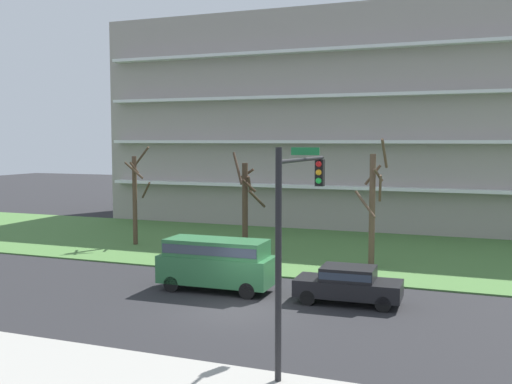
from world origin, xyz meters
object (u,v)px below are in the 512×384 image
Objects in this scene: van_green_near_left at (217,260)px; tree_left at (246,203)px; sedan_black_center_left at (348,283)px; tree_far_left at (136,196)px; tree_center at (373,204)px; traffic_signal_mast at (295,220)px.

tree_left is at bearing -77.62° from van_green_near_left.
sedan_black_center_left is at bearing -47.06° from tree_left.
van_green_near_left is at bearing -42.08° from tree_far_left.
tree_center is (15.53, -1.16, 0.17)m from tree_far_left.
traffic_signal_mast reaches higher than van_green_near_left.
traffic_signal_mast reaches higher than tree_far_left.
tree_center is at bearing 91.62° from traffic_signal_mast.
tree_left is at bearing 172.26° from tree_center.
tree_center is at bearing -127.42° from van_green_near_left.
sedan_black_center_left is at bearing -29.25° from tree_far_left.
traffic_signal_mast reaches higher than tree_left.
tree_left is at bearing 116.63° from traffic_signal_mast.
sedan_black_center_left is 0.67× the size of traffic_signal_mast.
tree_center reaches higher than tree_far_left.
traffic_signal_mast is (6.09, -7.61, 3.09)m from van_green_near_left.
sedan_black_center_left is (15.93, -8.92, -2.36)m from tree_far_left.
sedan_black_center_left is (6.05, 0.00, -0.52)m from van_green_near_left.
tree_far_left is at bearing 179.27° from tree_left.
tree_center reaches higher than traffic_signal_mast.
tree_left reaches higher than van_green_near_left.
tree_far_left is 13.43m from van_green_near_left.
tree_far_left reaches higher than tree_left.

